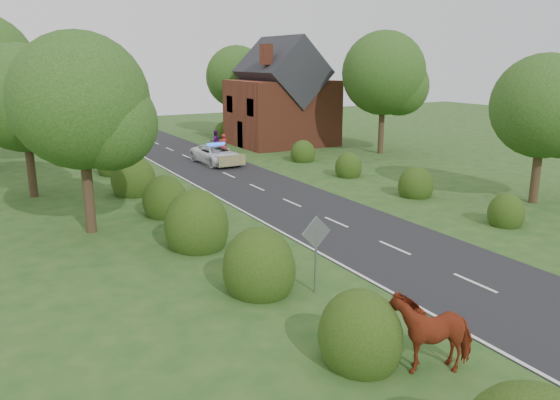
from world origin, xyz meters
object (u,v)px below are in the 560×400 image
cow (431,334)px  pedestrian_red (223,145)px  pedestrian_purple (215,141)px  road_sign (316,243)px  police_van (216,154)px

cow → pedestrian_red: bearing=-175.2°
pedestrian_purple → cow: bearing=80.5°
road_sign → pedestrian_purple: size_ratio=1.44×
cow → pedestrian_red: 30.42m
pedestrian_red → pedestrian_purple: size_ratio=0.99×
police_van → pedestrian_purple: pedestrian_purple is taller
cow → police_van: (5.74, 26.99, -0.11)m
pedestrian_red → road_sign: bearing=67.2°
cow → police_van: size_ratio=0.44×
police_van → pedestrian_red: 3.01m
road_sign → pedestrian_purple: road_sign is taller
road_sign → police_van: bearing=75.1°
road_sign → pedestrian_red: 25.73m
police_van → pedestrian_red: pedestrian_red is taller
pedestrian_red → pedestrian_purple: 2.24m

